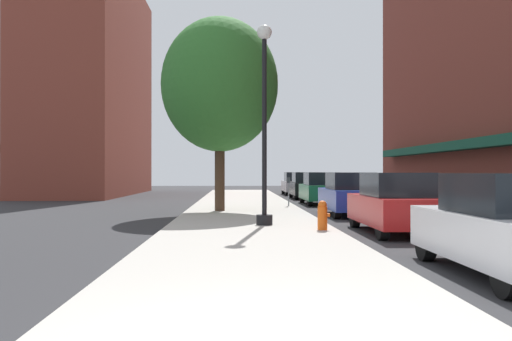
{
  "coord_description": "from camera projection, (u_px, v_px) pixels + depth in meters",
  "views": [
    {
      "loc": [
        -0.36,
        -4.89,
        1.68
      ],
      "look_at": [
        0.56,
        21.32,
        1.75
      ],
      "focal_mm": 39.44,
      "sensor_mm": 36.0,
      "label": 1
    }
  ],
  "objects": [
    {
      "name": "parking_meter_near",
      "position": [
        289.0,
        188.0,
        25.84
      ],
      "size": [
        0.14,
        0.09,
        1.31
      ],
      "color": "slate",
      "rests_on": "sidewalk_slab"
    },
    {
      "name": "sidewalk_slab",
      "position": [
        245.0,
        210.0,
        23.88
      ],
      "size": [
        4.8,
        50.0,
        0.12
      ],
      "primitive_type": "cube",
      "color": "#B7B2A8",
      "rests_on": "ground"
    },
    {
      "name": "ground_plane",
      "position": [
        343.0,
        213.0,
        23.02
      ],
      "size": [
        90.0,
        90.0,
        0.0
      ],
      "primitive_type": "plane",
      "color": "#2D2D30"
    },
    {
      "name": "lamppost",
      "position": [
        264.0,
        120.0,
        16.53
      ],
      "size": [
        0.48,
        0.48,
        5.9
      ],
      "color": "black",
      "rests_on": "sidewalk_slab"
    },
    {
      "name": "car_blue",
      "position": [
        350.0,
        195.0,
        21.59
      ],
      "size": [
        1.8,
        4.3,
        1.66
      ],
      "rotation": [
        0.0,
        0.0,
        0.01
      ],
      "color": "black",
      "rests_on": "ground"
    },
    {
      "name": "car_red",
      "position": [
        396.0,
        204.0,
        15.35
      ],
      "size": [
        1.8,
        4.3,
        1.66
      ],
      "rotation": [
        0.0,
        0.0,
        0.03
      ],
      "color": "black",
      "rests_on": "ground"
    },
    {
      "name": "fire_hydrant",
      "position": [
        323.0,
        215.0,
        15.08
      ],
      "size": [
        0.33,
        0.26,
        0.79
      ],
      "color": "#E05614",
      "rests_on": "sidewalk_slab"
    },
    {
      "name": "car_black",
      "position": [
        306.0,
        186.0,
        35.15
      ],
      "size": [
        1.8,
        4.3,
        1.66
      ],
      "rotation": [
        0.0,
        0.0,
        -0.02
      ],
      "color": "black",
      "rests_on": "ground"
    },
    {
      "name": "car_silver",
      "position": [
        296.0,
        184.0,
        41.16
      ],
      "size": [
        1.8,
        4.3,
        1.66
      ],
      "rotation": [
        0.0,
        0.0,
        -0.03
      ],
      "color": "black",
      "rests_on": "ground"
    },
    {
      "name": "car_green",
      "position": [
        321.0,
        189.0,
        28.94
      ],
      "size": [
        1.8,
        4.3,
        1.66
      ],
      "rotation": [
        0.0,
        0.0,
        0.01
      ],
      "color": "black",
      "rests_on": "ground"
    },
    {
      "name": "building_far_background",
      "position": [
        92.0,
        86.0,
        41.5
      ],
      "size": [
        6.8,
        18.0,
        16.16
      ],
      "color": "brown",
      "rests_on": "ground"
    },
    {
      "name": "tree_near",
      "position": [
        220.0,
        85.0,
        22.59
      ],
      "size": [
        4.7,
        4.7,
        7.78
      ],
      "color": "#422D1E",
      "rests_on": "sidewalk_slab"
    },
    {
      "name": "car_white",
      "position": [
        508.0,
        226.0,
        8.99
      ],
      "size": [
        1.8,
        4.3,
        1.66
      ],
      "rotation": [
        0.0,
        0.0,
        0.03
      ],
      "color": "black",
      "rests_on": "ground"
    }
  ]
}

